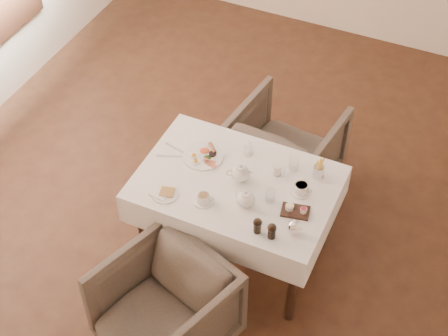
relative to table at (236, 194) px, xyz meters
name	(u,v)px	position (x,y,z in m)	size (l,w,h in m)	color
table	(236,194)	(0.00, 0.00, 0.00)	(1.28, 0.88, 0.75)	black
armchair_near	(165,309)	(-0.12, -0.81, -0.30)	(0.72, 0.74, 0.67)	#483C35
armchair_far	(285,149)	(0.05, 0.82, -0.29)	(0.74, 0.76, 0.69)	#483C35
breakfast_plate	(204,155)	(-0.29, 0.12, 0.13)	(0.27, 0.27, 0.03)	white
side_plate	(164,194)	(-0.37, -0.30, 0.12)	(0.18, 0.17, 0.02)	white
teapot_centre	(240,172)	(0.02, 0.02, 0.19)	(0.17, 0.13, 0.14)	white
teapot_front	(246,198)	(0.13, -0.16, 0.18)	(0.16, 0.12, 0.13)	white
creamer	(277,169)	(0.21, 0.17, 0.15)	(0.06, 0.06, 0.07)	white
teacup_near	(204,199)	(-0.12, -0.25, 0.14)	(0.13, 0.13, 0.06)	white
teacup_far	(301,189)	(0.41, 0.08, 0.15)	(0.14, 0.14, 0.07)	white
glass_left	(248,149)	(-0.03, 0.26, 0.16)	(0.07, 0.07, 0.09)	silver
glass_mid	(270,195)	(0.26, -0.06, 0.16)	(0.06, 0.06, 0.09)	silver
glass_right	(294,164)	(0.29, 0.26, 0.16)	(0.07, 0.07, 0.09)	silver
condiment_board	(295,210)	(0.43, -0.09, 0.13)	(0.19, 0.15, 0.04)	black
pepper_mill_left	(257,225)	(0.28, -0.33, 0.17)	(0.05, 0.05, 0.11)	black
pepper_mill_right	(272,231)	(0.37, -0.33, 0.17)	(0.06, 0.06, 0.11)	black
silver_pot	(294,226)	(0.48, -0.24, 0.17)	(0.10, 0.08, 0.11)	white
fries_cup	(319,169)	(0.46, 0.26, 0.18)	(0.07, 0.07, 0.15)	silver
cutlery_fork	(177,150)	(-0.48, 0.10, 0.12)	(0.02, 0.20, 0.00)	silver
cutlery_knife	(170,156)	(-0.50, 0.03, 0.12)	(0.02, 0.20, 0.00)	silver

